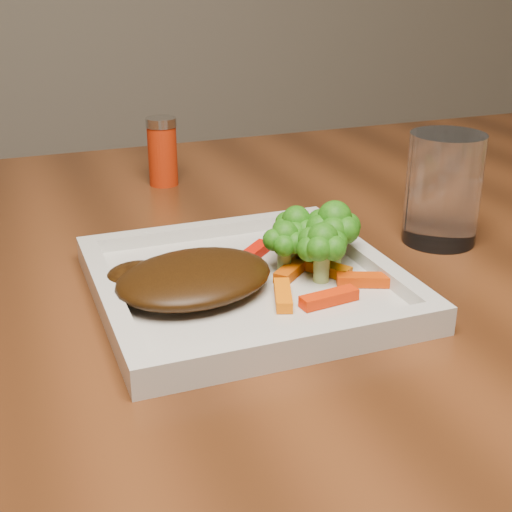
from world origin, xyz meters
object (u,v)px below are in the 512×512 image
object	(u,v)px
steak	(194,278)
spice_shaker	(162,152)
drinking_glass	(443,189)
plate	(246,288)

from	to	relation	value
steak	spice_shaker	xyz separation A→B (m)	(0.06, 0.37, 0.02)
drinking_glass	plate	bearing A→B (deg)	-168.48
plate	steak	world-z (taller)	steak
steak	spice_shaker	distance (m)	0.37
steak	spice_shaker	size ratio (longest dim) A/B	1.58
plate	spice_shaker	xyz separation A→B (m)	(0.01, 0.36, 0.04)
plate	spice_shaker	distance (m)	0.36
steak	plate	bearing A→B (deg)	5.02
drinking_glass	steak	bearing A→B (deg)	-169.58
plate	steak	size ratio (longest dim) A/B	1.86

